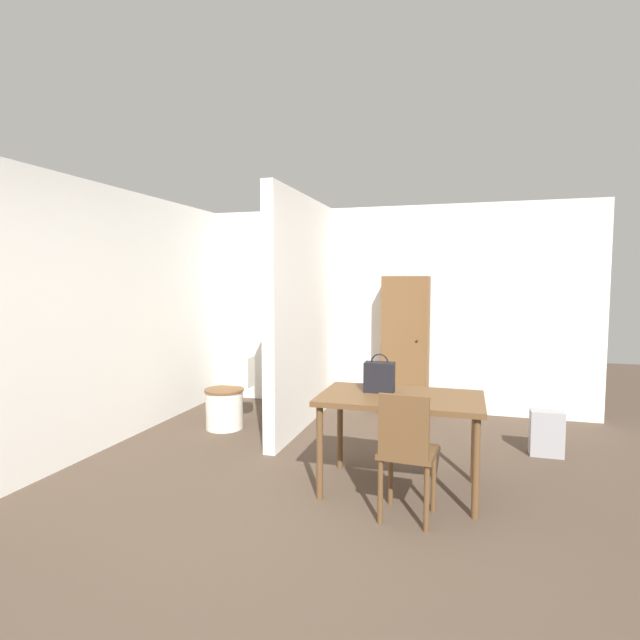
# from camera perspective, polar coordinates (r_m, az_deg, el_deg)

# --- Properties ---
(ground_plane) EXTENTS (16.00, 16.00, 0.00)m
(ground_plane) POSITION_cam_1_polar(r_m,az_deg,el_deg) (3.31, -6.21, -24.48)
(ground_plane) COLOR #4C3D30
(wall_back) EXTENTS (5.28, 0.12, 2.50)m
(wall_back) POSITION_cam_1_polar(r_m,az_deg,el_deg) (6.31, 6.06, 1.36)
(wall_back) COLOR white
(wall_back) RESTS_ON ground_plane
(wall_left) EXTENTS (0.12, 4.48, 2.50)m
(wall_left) POSITION_cam_1_polar(r_m,az_deg,el_deg) (5.53, -20.66, 0.62)
(wall_left) COLOR white
(wall_left) RESTS_ON ground_plane
(partition_wall) EXTENTS (0.12, 2.00, 2.50)m
(partition_wall) POSITION_cam_1_polar(r_m,az_deg,el_deg) (5.43, -2.00, 0.85)
(partition_wall) COLOR white
(partition_wall) RESTS_ON ground_plane
(dining_table) EXTENTS (1.21, 0.73, 0.74)m
(dining_table) POSITION_cam_1_polar(r_m,az_deg,el_deg) (3.87, 9.19, -9.68)
(dining_table) COLOR brown
(dining_table) RESTS_ON ground_plane
(wooden_chair) EXTENTS (0.39, 0.39, 0.88)m
(wooden_chair) POSITION_cam_1_polar(r_m,az_deg,el_deg) (3.45, 9.84, -14.44)
(wooden_chair) COLOR brown
(wooden_chair) RESTS_ON ground_plane
(toilet) EXTENTS (0.42, 0.57, 0.74)m
(toilet) POSITION_cam_1_polar(r_m,az_deg,el_deg) (5.61, -10.56, -8.82)
(toilet) COLOR silver
(toilet) RESTS_ON ground_plane
(handbag) EXTENTS (0.23, 0.13, 0.30)m
(handbag) POSITION_cam_1_polar(r_m,az_deg,el_deg) (3.93, 6.81, -6.45)
(handbag) COLOR black
(handbag) RESTS_ON dining_table
(wooden_cabinet) EXTENTS (0.54, 0.38, 1.65)m
(wooden_cabinet) POSITION_cam_1_polar(r_m,az_deg,el_deg) (6.04, 9.75, -2.89)
(wooden_cabinet) COLOR brown
(wooden_cabinet) RESTS_ON ground_plane
(space_heater) EXTENTS (0.29, 0.17, 0.41)m
(space_heater) POSITION_cam_1_polar(r_m,az_deg,el_deg) (5.12, 24.48, -11.69)
(space_heater) COLOR #9E9EA3
(space_heater) RESTS_ON ground_plane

